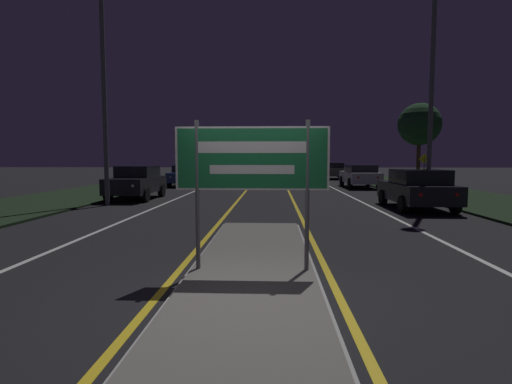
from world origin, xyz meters
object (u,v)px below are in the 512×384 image
highway_sign (252,164)px  streetlight_right_near (435,7)px  car_receding_2 (333,170)px  car_receding_0 (417,189)px  warning_sign (424,168)px  car_approaching_2 (237,171)px  car_receding_1 (360,175)px  car_approaching_0 (137,182)px  car_approaching_1 (186,175)px  streetlight_left_near (103,45)px

highway_sign → streetlight_right_near: size_ratio=0.21×
car_receding_2 → car_receding_0: bearing=-90.4°
car_receding_0 → warning_sign: size_ratio=1.98×
car_receding_0 → car_approaching_2: bearing=112.9°
car_approaching_2 → warning_sign: warning_sign is taller
highway_sign → car_receding_2: bearing=79.2°
streetlight_right_near → car_receding_1: size_ratio=2.41×
car_receding_1 → car_receding_2: car_receding_2 is taller
highway_sign → car_receding_2: 31.38m
car_receding_2 → car_approaching_0: car_approaching_0 is taller
streetlight_right_near → car_approaching_0: size_ratio=2.78×
highway_sign → car_approaching_0: highway_sign is taller
highway_sign → car_approaching_1: (-5.66, 20.81, -1.05)m
car_receding_1 → car_approaching_1: 11.67m
streetlight_right_near → car_approaching_1: 17.78m
car_approaching_0 → streetlight_left_near: bearing=-97.8°
car_receding_1 → car_receding_2: bearing=90.5°
highway_sign → warning_sign: size_ratio=1.17×
highway_sign → car_receding_1: 20.72m
car_receding_1 → warning_sign: (2.86, -3.34, 0.55)m
car_receding_0 → car_receding_2: bearing=89.6°
streetlight_right_near → car_approaching_2: size_ratio=2.64×
highway_sign → car_receding_1: size_ratio=0.52×
streetlight_left_near → car_receding_0: streetlight_left_near is taller
car_receding_0 → car_approaching_0: (-11.71, 3.18, 0.04)m
streetlight_left_near → car_approaching_0: size_ratio=2.46×
car_approaching_2 → car_receding_2: bearing=11.2°
car_approaching_1 → car_approaching_2: bearing=71.3°
car_approaching_2 → car_approaching_0: bearing=-100.3°
car_receding_2 → car_approaching_0: bearing=-122.2°
streetlight_left_near → car_receding_2: size_ratio=2.22×
streetlight_left_near → car_receding_1: 17.05m
streetlight_left_near → car_approaching_2: bearing=80.0°
car_approaching_0 → car_receding_0: bearing=-15.2°
warning_sign → streetlight_right_near: bearing=-109.0°
car_receding_1 → warning_sign: bearing=-49.5°
car_approaching_1 → car_receding_2: bearing=40.9°
streetlight_right_near → highway_sign: bearing=-123.4°
car_receding_0 → car_approaching_1: 16.58m
car_receding_1 → highway_sign: bearing=-106.8°
car_receding_0 → car_approaching_0: car_approaching_0 is taller
car_receding_2 → car_approaching_2: bearing=-168.8°
streetlight_left_near → car_receding_1: size_ratio=2.13×
streetlight_right_near → car_approaching_1: size_ratio=2.76×
streetlight_right_near → car_approaching_0: streetlight_right_near is taller
highway_sign → warning_sign: 18.70m
highway_sign → warning_sign: highway_sign is taller
car_receding_1 → car_approaching_0: (-11.97, -7.90, 0.01)m
highway_sign → streetlight_left_near: streetlight_left_near is taller
car_approaching_0 → car_approaching_1: 8.90m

